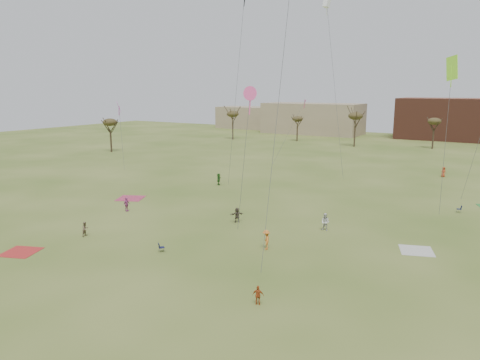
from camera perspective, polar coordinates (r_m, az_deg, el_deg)
The scene contains 19 objects.
ground at distance 39.60m, azimuth -9.30°, elevation -10.79°, with size 260.00×260.00×0.00m, color #3F5A1C.
spectator_fore_a at distance 32.76m, azimuth 2.28°, elevation -14.21°, with size 0.82×0.34×1.40m, color #B54E1F.
spectator_fore_b at distance 49.36m, azimuth -18.78°, elevation -5.82°, with size 0.73×0.57×1.51m, color #79644D.
spectator_fore_c at distance 51.46m, azimuth -0.37°, elevation -4.40°, with size 1.57×0.50×1.69m, color brown.
flyer_mid_b at distance 43.09m, azimuth 3.31°, elevation -7.46°, with size 1.21×0.70×1.88m, color orange.
spectator_mid_d at distance 57.72m, azimuth -14.00°, elevation -2.99°, with size 1.00×0.41×1.70m, color #AD488E.
spectator_mid_e at distance 49.29m, azimuth 10.62°, elevation -5.20°, with size 0.91×0.71×1.88m, color silver.
flyer_far_a at distance 71.26m, azimuth -2.68°, elevation 0.11°, with size 1.70×0.54×1.83m, color #2F6B23.
flyer_far_b at distance 85.13m, azimuth 24.09°, elevation 0.93°, with size 0.84×0.55×1.72m, color #BE4120.
blanket_red at distance 47.16m, azimuth -25.72°, elevation -8.13°, with size 2.97×2.97×0.03m, color red.
blanket_cream at distance 45.98m, azimuth 21.19°, elevation -8.25°, with size 2.93×2.93×0.03m, color silver.
blanket_plum at distance 64.44m, azimuth -13.52°, elevation -2.25°, with size 3.41×3.41×0.03m, color #B53759.
camp_chair_center at distance 43.21m, azimuth -9.79°, elevation -8.51°, with size 0.73×0.74×0.87m.
camp_chair_right at distance 61.69m, azimuth 25.70°, elevation -3.44°, with size 0.65×0.62×0.87m.
kites_aloft at distance 63.57m, azimuth 8.36°, elevation 18.43°, with size 64.45×51.16×27.27m.
tree_line at distance 110.31m, azimuth 17.39°, elevation 6.84°, with size 117.44×49.32×8.91m.
building_tan at distance 154.68m, azimuth 9.06°, elevation 7.60°, with size 32.00×14.00×10.00m, color #937F60.
building_brick at distance 149.04m, azimuth 24.28°, elevation 6.99°, with size 26.00×16.00×12.00m, color brown.
building_tan_west at distance 174.49m, azimuth 0.74°, elevation 7.83°, with size 20.00×12.00×8.00m, color #937F60.
Camera 1 is at (24.30, -27.52, 14.85)m, focal length 34.13 mm.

